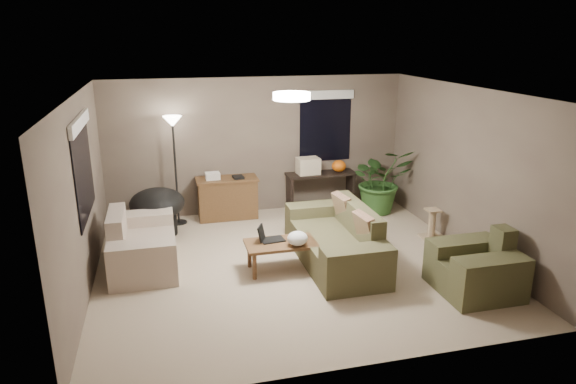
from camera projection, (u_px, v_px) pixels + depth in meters
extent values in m
plane|color=tan|center=(291.00, 264.00, 7.51)|extent=(5.50, 5.50, 0.00)
plane|color=white|center=(292.00, 92.00, 6.77)|extent=(5.50, 5.50, 0.00)
plane|color=#6E6051|center=(258.00, 146.00, 9.46)|extent=(5.50, 0.00, 5.50)
plane|color=#6E6051|center=(358.00, 254.00, 4.83)|extent=(5.50, 0.00, 5.50)
plane|color=#6E6051|center=(82.00, 197.00, 6.50)|extent=(0.00, 5.00, 5.00)
plane|color=#6E6051|center=(467.00, 170.00, 7.78)|extent=(0.00, 5.00, 5.00)
cube|color=brown|center=(334.00, 248.00, 7.55)|extent=(0.95, 1.48, 0.42)
cube|color=#49462C|center=(358.00, 219.00, 7.51)|extent=(0.22, 1.48, 0.43)
cube|color=brown|center=(357.00, 269.00, 6.67)|extent=(0.95, 0.36, 0.60)
cube|color=#4C492E|center=(316.00, 221.00, 8.38)|extent=(0.95, 0.36, 0.60)
cube|color=#8C7251|center=(366.00, 229.00, 7.07)|extent=(0.28, 0.47, 0.47)
cube|color=#8C7251|center=(344.00, 209.00, 7.91)|extent=(0.29, 0.48, 0.47)
cube|color=beige|center=(144.00, 252.00, 7.42)|extent=(0.90, 0.88, 0.42)
cube|color=beige|center=(117.00, 227.00, 7.21)|extent=(0.22, 0.88, 0.43)
cube|color=beige|center=(143.00, 264.00, 6.82)|extent=(0.90, 0.36, 0.60)
cube|color=beige|center=(144.00, 231.00, 7.97)|extent=(0.90, 0.36, 0.60)
cube|color=#4D4D2E|center=(474.00, 276.00, 6.69)|extent=(0.95, 0.28, 0.42)
cube|color=#4A4A2C|center=(503.00, 243.00, 6.65)|extent=(0.22, 0.28, 0.43)
cube|color=brown|center=(490.00, 281.00, 6.36)|extent=(0.95, 0.36, 0.60)
cube|color=#48482B|center=(461.00, 260.00, 6.96)|extent=(0.95, 0.36, 0.60)
cube|color=brown|center=(281.00, 244.00, 7.23)|extent=(1.00, 0.55, 0.04)
cylinder|color=brown|center=(255.00, 266.00, 7.01)|extent=(0.06, 0.06, 0.38)
cylinder|color=brown|center=(313.00, 260.00, 7.21)|extent=(0.06, 0.06, 0.38)
cylinder|color=brown|center=(249.00, 255.00, 7.38)|extent=(0.06, 0.06, 0.38)
cylinder|color=brown|center=(305.00, 249.00, 7.58)|extent=(0.06, 0.06, 0.38)
cube|color=black|center=(272.00, 240.00, 7.29)|extent=(0.36, 0.27, 0.02)
cube|color=black|center=(261.00, 233.00, 7.22)|extent=(0.16, 0.24, 0.22)
ellipsoid|color=white|center=(297.00, 238.00, 7.10)|extent=(0.33, 0.31, 0.20)
cube|color=brown|center=(227.00, 199.00, 9.31)|extent=(1.05, 0.45, 0.71)
cube|color=brown|center=(227.00, 179.00, 9.20)|extent=(1.10, 0.50, 0.04)
cube|color=silver|center=(213.00, 176.00, 9.12)|extent=(0.26, 0.21, 0.12)
cube|color=black|center=(238.00, 177.00, 9.19)|extent=(0.20, 0.24, 0.04)
cube|color=black|center=(321.00, 174.00, 9.55)|extent=(1.30, 0.40, 0.04)
cube|color=black|center=(290.00, 195.00, 9.52)|extent=(0.05, 0.38, 0.71)
cube|color=black|center=(350.00, 191.00, 9.80)|extent=(0.05, 0.38, 0.71)
cube|color=black|center=(320.00, 203.00, 9.72)|extent=(1.25, 0.36, 0.03)
ellipsoid|color=orange|center=(339.00, 166.00, 9.59)|extent=(0.27, 0.27, 0.22)
cube|color=beige|center=(308.00, 166.00, 9.44)|extent=(0.42, 0.32, 0.30)
cylinder|color=black|center=(159.00, 226.00, 8.58)|extent=(0.60, 0.60, 0.30)
ellipsoid|color=black|center=(157.00, 203.00, 8.47)|extent=(0.90, 0.90, 0.50)
cylinder|color=black|center=(179.00, 222.00, 9.15)|extent=(0.28, 0.28, 0.02)
cylinder|color=black|center=(176.00, 174.00, 8.89)|extent=(0.04, 0.04, 1.78)
cone|color=white|center=(172.00, 121.00, 8.61)|extent=(0.32, 0.32, 0.18)
cylinder|color=white|center=(292.00, 96.00, 6.79)|extent=(0.50, 0.50, 0.10)
imported|color=#2D5923|center=(380.00, 187.00, 9.59)|extent=(1.12, 1.24, 0.97)
cube|color=tan|center=(431.00, 237.00, 8.48)|extent=(0.32, 0.32, 0.03)
cylinder|color=tan|center=(432.00, 224.00, 8.41)|extent=(0.12, 0.12, 0.44)
cube|color=tan|center=(433.00, 210.00, 8.34)|extent=(0.22, 0.22, 0.03)
cube|color=black|center=(83.00, 168.00, 6.69)|extent=(0.01, 1.50, 1.30)
cube|color=white|center=(79.00, 123.00, 6.52)|extent=(0.05, 1.56, 0.16)
cube|color=black|center=(325.00, 127.00, 9.66)|extent=(1.00, 0.01, 1.30)
cube|color=white|center=(326.00, 95.00, 9.46)|extent=(1.06, 0.05, 0.16)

